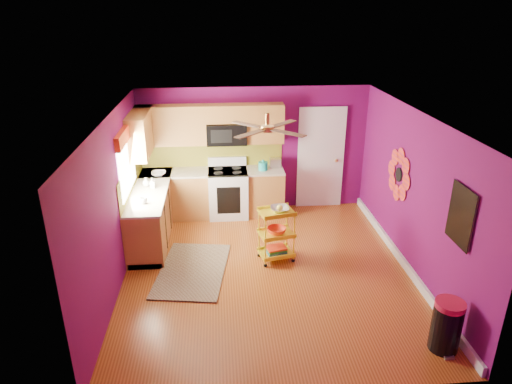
{
  "coord_description": "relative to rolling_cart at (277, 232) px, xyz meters",
  "views": [
    {
      "loc": [
        -0.72,
        -6.21,
        3.96
      ],
      "look_at": [
        -0.15,
        0.4,
        1.21
      ],
      "focal_mm": 32.0,
      "sensor_mm": 36.0,
      "label": 1
    }
  ],
  "objects": [
    {
      "name": "counter_dish",
      "position": [
        -2.05,
        1.68,
        0.47
      ],
      "size": [
        0.28,
        0.28,
        0.07
      ],
      "primitive_type": "imported",
      "color": "white",
      "rests_on": "lower_cabinets"
    },
    {
      "name": "rolling_cart",
      "position": [
        0.0,
        0.0,
        0.0
      ],
      "size": [
        0.62,
        0.51,
        0.99
      ],
      "color": "yellow",
      "rests_on": "ground"
    },
    {
      "name": "teal_kettle",
      "position": [
        -0.05,
        1.82,
        0.52
      ],
      "size": [
        0.18,
        0.18,
        0.21
      ],
      "color": "#15A29E",
      "rests_on": "lower_cabinets"
    },
    {
      "name": "left_window",
      "position": [
        -2.41,
        0.7,
        1.23
      ],
      "size": [
        0.08,
        1.35,
        1.08
      ],
      "color": "white",
      "rests_on": "ground"
    },
    {
      "name": "panel_door",
      "position": [
        1.16,
        2.12,
        0.52
      ],
      "size": [
        0.95,
        0.11,
        2.15
      ],
      "color": "white",
      "rests_on": "ground"
    },
    {
      "name": "room_envelope",
      "position": [
        -0.16,
        -0.35,
        1.13
      ],
      "size": [
        4.54,
        5.04,
        2.52
      ],
      "color": "#630B54",
      "rests_on": "ground"
    },
    {
      "name": "upper_cabinetry",
      "position": [
        -1.43,
        1.83,
        1.29
      ],
      "size": [
        2.8,
        2.3,
        1.26
      ],
      "color": "#925D28",
      "rests_on": "ground"
    },
    {
      "name": "shag_rug",
      "position": [
        -1.38,
        -0.23,
        -0.5
      ],
      "size": [
        1.26,
        1.8,
        0.02
      ],
      "primitive_type": "cube",
      "rotation": [
        0.0,
        0.0,
        -0.15
      ],
      "color": "black",
      "rests_on": "ground"
    },
    {
      "name": "soap_bottle_b",
      "position": [
        -2.21,
        1.13,
        0.52
      ],
      "size": [
        0.13,
        0.13,
        0.17
      ],
      "primitive_type": "imported",
      "color": "white",
      "rests_on": "lower_cabinets"
    },
    {
      "name": "ceiling_fan",
      "position": [
        -0.19,
        -0.15,
        1.78
      ],
      "size": [
        1.01,
        1.01,
        0.26
      ],
      "color": "#BF8C3F",
      "rests_on": "ground"
    },
    {
      "name": "trash_can",
      "position": [
        1.78,
        -2.29,
        -0.17
      ],
      "size": [
        0.37,
        0.39,
        0.68
      ],
      "color": "black",
      "rests_on": "ground"
    },
    {
      "name": "counter_cup",
      "position": [
        -2.15,
        0.37,
        0.48
      ],
      "size": [
        0.13,
        0.13,
        0.1
      ],
      "primitive_type": "imported",
      "color": "white",
      "rests_on": "lower_cabinets"
    },
    {
      "name": "lower_cabinets",
      "position": [
        -1.54,
        1.47,
        -0.07
      ],
      "size": [
        2.81,
        2.31,
        0.94
      ],
      "color": "#925D28",
      "rests_on": "ground"
    },
    {
      "name": "electric_range",
      "position": [
        -0.74,
        1.83,
        -0.02
      ],
      "size": [
        0.76,
        0.66,
        1.13
      ],
      "color": "white",
      "rests_on": "ground"
    },
    {
      "name": "right_wall_art",
      "position": [
        2.04,
        -0.68,
        0.94
      ],
      "size": [
        0.04,
        2.74,
        1.04
      ],
      "color": "black",
      "rests_on": "ground"
    },
    {
      "name": "toaster",
      "position": [
        0.21,
        1.96,
        0.52
      ],
      "size": [
        0.22,
        0.15,
        0.18
      ],
      "primitive_type": "cube",
      "color": "beige",
      "rests_on": "lower_cabinets"
    },
    {
      "name": "ground",
      "position": [
        -0.19,
        -0.35,
        -0.51
      ],
      "size": [
        5.0,
        5.0,
        0.0
      ],
      "primitive_type": "plane",
      "color": "brown",
      "rests_on": "ground"
    },
    {
      "name": "soap_bottle_a",
      "position": [
        -2.08,
        1.04,
        0.53
      ],
      "size": [
        0.08,
        0.09,
        0.19
      ],
      "primitive_type": "imported",
      "color": "#EA3F72",
      "rests_on": "lower_cabinets"
    }
  ]
}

